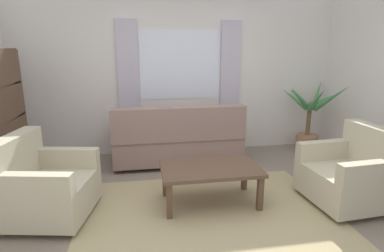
{
  "coord_description": "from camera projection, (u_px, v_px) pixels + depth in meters",
  "views": [
    {
      "loc": [
        -0.67,
        -2.91,
        1.74
      ],
      "look_at": [
        -0.06,
        0.7,
        0.81
      ],
      "focal_mm": 29.35,
      "sensor_mm": 36.0,
      "label": 1
    }
  ],
  "objects": [
    {
      "name": "coffee_table",
      "position": [
        211.0,
        172.0,
        3.5
      ],
      "size": [
        1.1,
        0.64,
        0.44
      ],
      "color": "brown",
      "rests_on": "ground_plane"
    },
    {
      "name": "armchair_right",
      "position": [
        352.0,
        174.0,
        3.51
      ],
      "size": [
        0.88,
        0.89,
        0.88
      ],
      "rotation": [
        0.0,
        0.0,
        -1.5
      ],
      "color": "#BCB293",
      "rests_on": "ground_plane"
    },
    {
      "name": "bookshelf",
      "position": [
        5.0,
        125.0,
        3.92
      ],
      "size": [
        0.3,
        0.94,
        1.72
      ],
      "rotation": [
        0.0,
        0.0,
        -1.57
      ],
      "color": "brown",
      "rests_on": "ground_plane"
    },
    {
      "name": "window_with_curtains",
      "position": [
        180.0,
        65.0,
        5.05
      ],
      "size": [
        1.98,
        0.07,
        1.4
      ],
      "color": "white"
    },
    {
      "name": "potted_plant",
      "position": [
        310.0,
        120.0,
        5.22
      ],
      "size": [
        0.99,
        1.15,
        1.22
      ],
      "color": "#9E6B4C",
      "rests_on": "ground_plane"
    },
    {
      "name": "wall_back",
      "position": [
        180.0,
        74.0,
        5.16
      ],
      "size": [
        5.32,
        0.12,
        2.6
      ],
      "primitive_type": "cube",
      "color": "silver",
      "rests_on": "ground_plane"
    },
    {
      "name": "ground_plane",
      "position": [
        209.0,
        216.0,
        3.32
      ],
      "size": [
        6.24,
        6.24,
        0.0
      ],
      "primitive_type": "plane",
      "color": "gray"
    },
    {
      "name": "couch",
      "position": [
        178.0,
        140.0,
        4.74
      ],
      "size": [
        1.9,
        0.82,
        0.92
      ],
      "rotation": [
        0.0,
        0.0,
        3.14
      ],
      "color": "gray",
      "rests_on": "ground_plane"
    },
    {
      "name": "armchair_left",
      "position": [
        43.0,
        186.0,
        3.21
      ],
      "size": [
        0.97,
        0.98,
        0.88
      ],
      "rotation": [
        0.0,
        0.0,
        1.38
      ],
      "color": "#BCB293",
      "rests_on": "ground_plane"
    },
    {
      "name": "area_rug",
      "position": [
        209.0,
        215.0,
        3.32
      ],
      "size": [
        2.69,
        2.01,
        0.01
      ],
      "primitive_type": "cube",
      "color": "tan",
      "rests_on": "ground_plane"
    }
  ]
}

